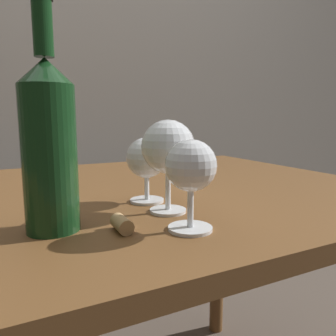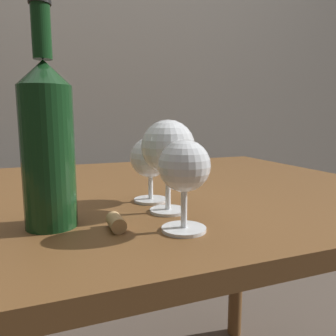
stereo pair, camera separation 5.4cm
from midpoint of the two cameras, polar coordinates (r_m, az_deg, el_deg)
back_wall at (r=1.65m, az=-16.50°, el=22.25°), size 5.00×0.08×2.60m
dining_table at (r=0.76m, az=-8.76°, el=-10.81°), size 1.31×0.86×0.75m
wine_glass_port at (r=0.45m, az=6.32°, el=-0.25°), size 0.07×0.07×0.13m
wine_glass_chardonnay at (r=0.54m, az=2.89°, el=3.51°), size 0.09×0.09×0.16m
wine_glass_white at (r=0.61m, az=-0.57°, el=1.55°), size 0.08×0.08×0.12m
wine_bottle at (r=0.48m, az=-17.42°, el=4.50°), size 0.07×0.07×0.32m
cork at (r=0.47m, az=-5.83°, el=-9.53°), size 0.02×0.04×0.02m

